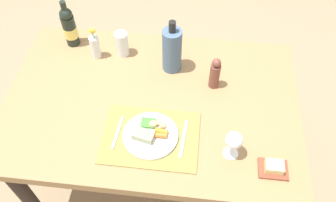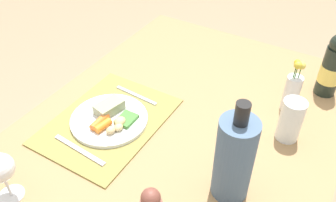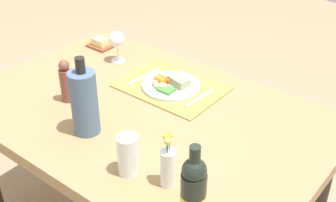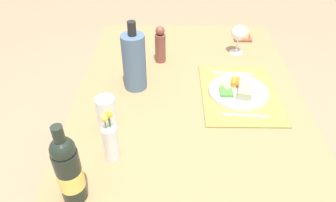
% 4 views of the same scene
% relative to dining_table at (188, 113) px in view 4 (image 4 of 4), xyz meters
% --- Properties ---
extents(ground_plane, '(8.00, 8.00, 0.00)m').
position_rel_dining_table_xyz_m(ground_plane, '(0.00, 0.00, -0.68)').
color(ground_plane, '#998263').
extents(dining_table, '(1.52, 1.00, 0.77)m').
position_rel_dining_table_xyz_m(dining_table, '(0.00, 0.00, 0.00)').
color(dining_table, '#9A794E').
rests_on(dining_table, ground_plane).
extents(placemat, '(0.46, 0.34, 0.01)m').
position_rel_dining_table_xyz_m(placemat, '(0.03, -0.23, 0.10)').
color(placemat, olive).
rests_on(placemat, dining_table).
extents(dinner_plate, '(0.26, 0.26, 0.05)m').
position_rel_dining_table_xyz_m(dinner_plate, '(0.03, -0.22, 0.11)').
color(dinner_plate, white).
rests_on(dinner_plate, placemat).
extents(fork, '(0.03, 0.18, 0.00)m').
position_rel_dining_table_xyz_m(fork, '(-0.13, -0.22, 0.10)').
color(fork, silver).
rests_on(fork, placemat).
extents(knife, '(0.03, 0.21, 0.00)m').
position_rel_dining_table_xyz_m(knife, '(0.19, -0.22, 0.10)').
color(knife, silver).
rests_on(knife, placemat).
extents(wine_bottle, '(0.08, 0.08, 0.29)m').
position_rel_dining_table_xyz_m(wine_bottle, '(-0.52, 0.37, 0.21)').
color(wine_bottle, black).
rests_on(wine_bottle, dining_table).
extents(butter_dish, '(0.13, 0.10, 0.05)m').
position_rel_dining_table_xyz_m(butter_dish, '(0.59, -0.33, 0.11)').
color(butter_dish, brown).
rests_on(butter_dish, dining_table).
extents(wine_glass, '(0.08, 0.08, 0.16)m').
position_rel_dining_table_xyz_m(wine_glass, '(0.41, -0.27, 0.20)').
color(wine_glass, white).
rests_on(wine_glass, dining_table).
extents(pepper_mill, '(0.05, 0.05, 0.19)m').
position_rel_dining_table_xyz_m(pepper_mill, '(0.31, 0.14, 0.18)').
color(pepper_mill, brown).
rests_on(pepper_mill, dining_table).
extents(cooler_bottle, '(0.10, 0.10, 0.32)m').
position_rel_dining_table_xyz_m(cooler_bottle, '(0.08, 0.24, 0.23)').
color(cooler_bottle, '#496482').
rests_on(cooler_bottle, dining_table).
extents(water_tumbler, '(0.07, 0.07, 0.15)m').
position_rel_dining_table_xyz_m(water_tumbler, '(-0.21, 0.32, 0.16)').
color(water_tumbler, silver).
rests_on(water_tumbler, dining_table).
extents(flower_vase, '(0.05, 0.05, 0.21)m').
position_rel_dining_table_xyz_m(flower_vase, '(-0.35, 0.28, 0.17)').
color(flower_vase, silver).
rests_on(flower_vase, dining_table).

